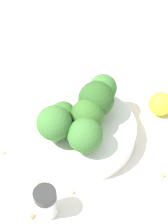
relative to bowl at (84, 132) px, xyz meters
name	(u,v)px	position (x,y,z in m)	size (l,w,h in m)	color
ground_plane	(84,138)	(0.00, 0.00, -0.02)	(3.00, 3.00, 0.00)	silver
bowl	(84,132)	(0.00, 0.00, 0.00)	(0.17, 0.17, 0.03)	white
broccoli_floret_0	(87,116)	(0.01, -0.01, 0.05)	(0.05, 0.05, 0.06)	#84AD66
broccoli_floret_1	(63,115)	(-0.03, 0.00, 0.04)	(0.04, 0.04, 0.05)	#7A9E5B
broccoli_floret_2	(54,124)	(-0.04, -0.03, 0.06)	(0.05, 0.05, 0.07)	#7A9E5B
broccoli_floret_3	(96,99)	(0.02, 0.02, 0.06)	(0.06, 0.06, 0.07)	#84AD66
broccoli_floret_4	(103,89)	(0.03, 0.05, 0.05)	(0.05, 0.05, 0.06)	#8EB770
broccoli_floret_5	(85,136)	(0.01, -0.04, 0.05)	(0.05, 0.05, 0.06)	#8EB770
pepper_shaker	(46,202)	(-0.04, -0.13, 0.01)	(0.03, 0.03, 0.06)	silver
lemon_wedge	(161,104)	(0.13, 0.07, 0.00)	(0.04, 0.04, 0.04)	yellow
almond_crumb_0	(73,191)	(-0.01, -0.10, -0.01)	(0.01, 0.00, 0.01)	tan
almond_crumb_1	(4,152)	(-0.13, -0.04, -0.01)	(0.01, 0.00, 0.01)	tan
almond_crumb_2	(163,174)	(0.13, -0.06, -0.01)	(0.01, 0.01, 0.01)	tan
almond_crumb_3	(32,216)	(-0.06, -0.15, -0.01)	(0.01, 0.01, 0.01)	olive
almond_crumb_4	(39,182)	(-0.06, -0.09, -0.01)	(0.01, 0.01, 0.01)	tan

